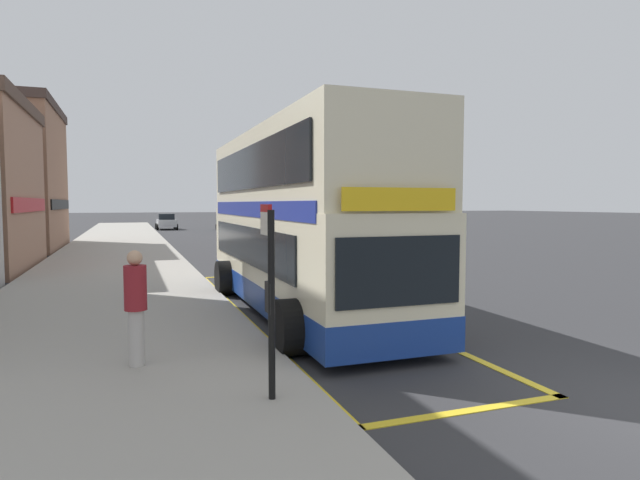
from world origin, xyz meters
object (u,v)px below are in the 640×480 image
(parked_car_navy_across, at_px, (309,238))
(parked_car_teal_kerbside, at_px, (229,222))
(pedestrian_waiting_near_sign, at_px, (136,303))
(double_decker_bus, at_px, (299,228))
(bus_stop_sign, at_px, (270,283))
(parked_car_silver_far, at_px, (166,222))

(parked_car_navy_across, distance_m, parked_car_teal_kerbside, 25.62)
(parked_car_teal_kerbside, distance_m, pedestrian_waiting_near_sign, 44.82)
(parked_car_navy_across, bearing_deg, pedestrian_waiting_near_sign, -114.02)
(double_decker_bus, relative_size, bus_stop_sign, 4.14)
(parked_car_navy_across, relative_size, pedestrian_waiting_near_sign, 2.33)
(parked_car_silver_far, bearing_deg, parked_car_navy_across, -80.02)
(bus_stop_sign, distance_m, parked_car_navy_across, 21.54)
(double_decker_bus, xyz_separation_m, parked_car_navy_across, (5.12, 14.35, -1.26))
(bus_stop_sign, distance_m, parked_car_teal_kerbside, 46.49)
(double_decker_bus, bearing_deg, parked_car_navy_across, 70.38)
(parked_car_silver_far, bearing_deg, double_decker_bus, -89.93)
(parked_car_navy_across, relative_size, parked_car_teal_kerbside, 1.00)
(parked_car_teal_kerbside, xyz_separation_m, pedestrian_waiting_near_sign, (-9.24, -43.86, 0.33))
(parked_car_navy_across, xyz_separation_m, pedestrian_waiting_near_sign, (-8.99, -18.24, 0.33))
(parked_car_silver_far, bearing_deg, pedestrian_waiting_near_sign, -94.57)
(double_decker_bus, xyz_separation_m, parked_car_teal_kerbside, (5.37, 39.97, -1.26))
(bus_stop_sign, xyz_separation_m, parked_car_teal_kerbside, (7.63, 45.85, -0.84))
(parked_car_teal_kerbside, height_order, pedestrian_waiting_near_sign, pedestrian_waiting_near_sign)
(pedestrian_waiting_near_sign, bearing_deg, double_decker_bus, 45.09)
(parked_car_navy_across, distance_m, pedestrian_waiting_near_sign, 20.33)
(parked_car_navy_across, height_order, pedestrian_waiting_near_sign, pedestrian_waiting_near_sign)
(bus_stop_sign, xyz_separation_m, parked_car_navy_across, (7.37, 20.23, -0.84))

